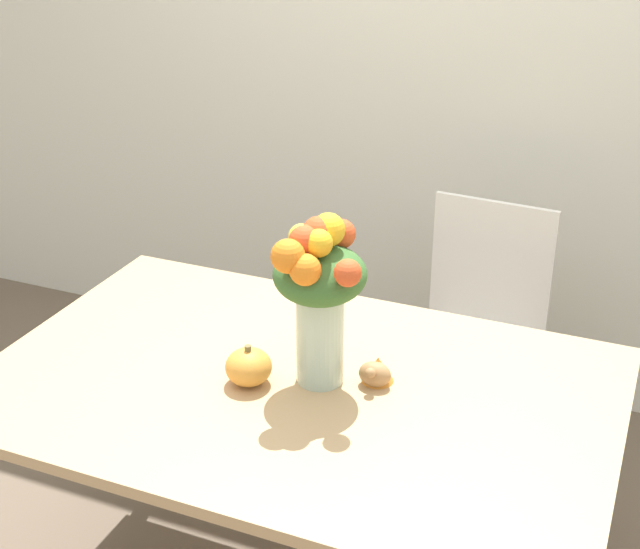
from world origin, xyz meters
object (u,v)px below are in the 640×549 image
turkey_figurine (377,371)px  pumpkin (249,367)px  dining_chair_near_window (474,344)px  flower_vase (319,289)px

turkey_figurine → pumpkin: bearing=-157.0°
turkey_figurine → dining_chair_near_window: (0.08, 0.76, -0.31)m
pumpkin → dining_chair_near_window: (0.36, 0.88, -0.32)m
flower_vase → dining_chair_near_window: bearing=75.5°
flower_vase → pumpkin: 0.26m
pumpkin → dining_chair_near_window: 1.00m
flower_vase → turkey_figurine: size_ratio=4.01×
pumpkin → turkey_figurine: pumpkin is taller
dining_chair_near_window → turkey_figurine: bearing=-91.7°
flower_vase → turkey_figurine: bearing=19.0°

